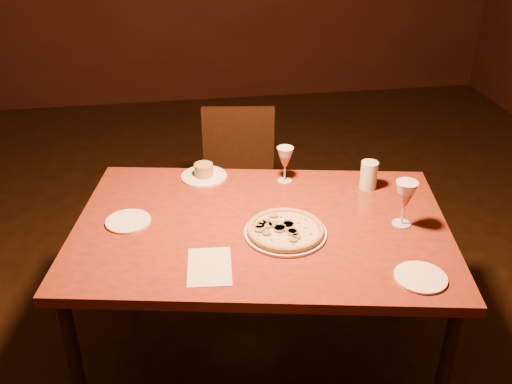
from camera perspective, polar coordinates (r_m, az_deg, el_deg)
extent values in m
plane|color=black|center=(2.76, -3.43, -16.58)|extent=(7.00, 7.00, 0.00)
cube|color=maroon|center=(2.24, 0.52, -3.68)|extent=(1.61, 1.19, 0.04)
cylinder|color=black|center=(2.30, -17.43, -16.99)|extent=(0.05, 0.05, 0.74)
cylinder|color=black|center=(2.89, -12.68, -5.42)|extent=(0.05, 0.05, 0.74)
cylinder|color=black|center=(2.27, 18.08, -17.78)|extent=(0.05, 0.05, 0.74)
cylinder|color=black|center=(2.87, 14.20, -5.91)|extent=(0.05, 0.05, 0.74)
cube|color=black|center=(3.19, -1.76, 0.38)|extent=(0.46, 0.46, 0.04)
cube|color=black|center=(3.26, -1.78, 5.29)|extent=(0.41, 0.09, 0.39)
cylinder|color=black|center=(3.17, -4.73, -4.70)|extent=(0.03, 0.03, 0.42)
cylinder|color=black|center=(3.45, -4.41, -1.61)|extent=(0.03, 0.03, 0.42)
cylinder|color=black|center=(3.17, 1.26, -4.66)|extent=(0.03, 0.03, 0.42)
cylinder|color=black|center=(3.45, 1.08, -1.58)|extent=(0.03, 0.03, 0.42)
cylinder|color=white|center=(2.17, 2.96, -4.11)|extent=(0.31, 0.31, 0.01)
cylinder|color=beige|center=(2.17, 2.96, -3.86)|extent=(0.29, 0.29, 0.01)
torus|color=#AF8C4C|center=(2.16, 2.97, -3.73)|extent=(0.30, 0.30, 0.02)
cylinder|color=white|center=(2.58, -5.22, 1.58)|extent=(0.21, 0.21, 0.01)
cylinder|color=#A2885C|center=(2.56, -5.25, 2.22)|extent=(0.08, 0.08, 0.06)
cylinder|color=silver|center=(2.50, 11.21, 1.66)|extent=(0.07, 0.07, 0.12)
cylinder|color=white|center=(2.30, -12.67, -2.87)|extent=(0.18, 0.18, 0.01)
cylinder|color=white|center=(2.03, 16.14, -8.20)|extent=(0.18, 0.18, 0.01)
cube|color=beige|center=(2.01, -4.67, -7.44)|extent=(0.17, 0.23, 0.00)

